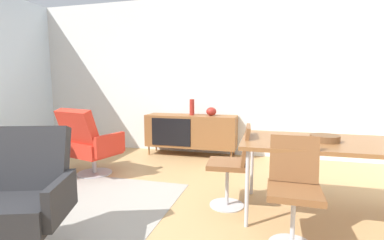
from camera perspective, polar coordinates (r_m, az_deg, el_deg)
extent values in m
plane|color=tan|center=(3.04, -11.60, -17.55)|extent=(8.32, 8.32, 0.00)
cube|color=silver|center=(5.21, 1.06, 8.80)|extent=(6.80, 0.12, 2.80)
cube|color=brown|center=(4.99, -0.19, -2.20)|extent=(1.60, 0.44, 0.56)
cube|color=black|center=(4.87, -4.30, -2.47)|extent=(0.70, 0.01, 0.48)
cylinder|color=brown|center=(5.15, -8.70, -6.07)|extent=(0.03, 0.03, 0.16)
cylinder|color=brown|center=(4.77, 7.95, -7.17)|extent=(0.03, 0.03, 0.16)
cylinder|color=brown|center=(5.46, -7.26, -5.28)|extent=(0.03, 0.03, 0.16)
cylinder|color=brown|center=(5.09, 8.43, -6.23)|extent=(0.03, 0.03, 0.16)
cylinder|color=maroon|center=(4.94, -0.01, 2.61)|extent=(0.08, 0.08, 0.28)
ellipsoid|color=maroon|center=(4.87, 3.92, 1.73)|extent=(0.17, 0.17, 0.15)
cube|color=brown|center=(2.93, 26.05, -4.23)|extent=(1.60, 0.90, 0.04)
cylinder|color=#B7B7BC|center=(2.60, 11.07, -13.49)|extent=(0.04, 0.04, 0.70)
cylinder|color=#B7B7BC|center=(3.34, 12.04, -8.77)|extent=(0.04, 0.04, 0.70)
cylinder|color=brown|center=(2.89, 25.27, -3.37)|extent=(0.26, 0.26, 0.06)
cube|color=brown|center=(2.96, 7.17, -8.81)|extent=(0.43, 0.43, 0.05)
cube|color=brown|center=(2.90, 10.80, -4.83)|extent=(0.12, 0.39, 0.38)
cylinder|color=#B7B7BC|center=(3.04, 7.10, -13.12)|extent=(0.04, 0.04, 0.42)
cylinder|color=#B7B7BC|center=(3.12, 7.04, -16.68)|extent=(0.36, 0.36, 0.01)
cube|color=brown|center=(2.36, 19.97, -13.51)|extent=(0.41, 0.41, 0.05)
cube|color=brown|center=(2.47, 19.92, -7.36)|extent=(0.38, 0.10, 0.38)
cylinder|color=#B7B7BC|center=(2.45, 19.71, -18.72)|extent=(0.04, 0.04, 0.42)
cube|color=red|center=(4.21, -19.29, -5.26)|extent=(0.73, 0.70, 0.20)
cube|color=red|center=(4.01, -22.10, -1.51)|extent=(0.65, 0.42, 0.51)
cube|color=red|center=(3.95, -16.25, -4.77)|extent=(0.19, 0.50, 0.28)
cube|color=red|center=(4.45, -22.08, -3.68)|extent=(0.19, 0.50, 0.28)
cylinder|color=#B7B7BC|center=(4.27, -19.15, -8.41)|extent=(0.06, 0.06, 0.28)
cylinder|color=#B7B7BC|center=(4.31, -19.08, -10.10)|extent=(0.48, 0.48, 0.02)
cube|color=#262628|center=(2.45, -32.32, -15.16)|extent=(0.75, 0.73, 0.20)
cube|color=#262628|center=(2.57, -30.29, -6.80)|extent=(0.66, 0.45, 0.51)
cube|color=#262628|center=(2.29, -24.93, -14.12)|extent=(0.22, 0.50, 0.28)
cylinder|color=white|center=(4.17, -27.29, -3.99)|extent=(0.44, 0.44, 0.02)
cylinder|color=white|center=(4.23, -27.08, -7.45)|extent=(0.05, 0.05, 0.50)
cone|color=white|center=(4.29, -26.89, -10.55)|extent=(0.32, 0.32, 0.02)
cylinder|color=#262628|center=(4.16, -27.32, -3.51)|extent=(0.20, 0.20, 0.05)
sphere|color=orange|center=(4.13, -26.94, -2.93)|extent=(0.07, 0.07, 0.07)
sphere|color=orange|center=(4.19, -27.32, -2.80)|extent=(0.07, 0.07, 0.07)
sphere|color=orange|center=(4.14, -27.83, -2.96)|extent=(0.07, 0.07, 0.07)
cube|color=gray|center=(3.42, -23.64, -15.01)|extent=(2.20, 1.70, 0.01)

